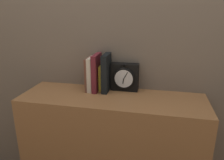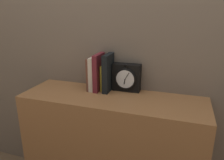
{
  "view_description": "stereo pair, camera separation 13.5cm",
  "coord_description": "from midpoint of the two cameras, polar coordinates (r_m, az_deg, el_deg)",
  "views": [
    {
      "loc": [
        0.27,
        -1.26,
        1.37
      ],
      "look_at": [
        0.0,
        0.0,
        0.95
      ],
      "focal_mm": 35.0,
      "sensor_mm": 36.0,
      "label": 1
    },
    {
      "loc": [
        0.4,
        -1.22,
        1.37
      ],
      "look_at": [
        0.0,
        0.0,
        0.95
      ],
      "focal_mm": 35.0,
      "sensor_mm": 36.0,
      "label": 2
    }
  ],
  "objects": [
    {
      "name": "wall_back",
      "position": [
        1.49,
        -0.88,
        15.57
      ],
      "size": [
        6.0,
        0.05,
        2.6
      ],
      "color": "#756656",
      "rests_on": "ground_plane"
    },
    {
      "name": "bookshelf",
      "position": [
        1.6,
        -2.55,
        -18.4
      ],
      "size": [
        1.18,
        0.38,
        0.83
      ],
      "color": "#936038",
      "rests_on": "ground_plane"
    },
    {
      "name": "clock",
      "position": [
        1.47,
        0.69,
        0.72
      ],
      "size": [
        0.19,
        0.08,
        0.19
      ],
      "color": "black",
      "rests_on": "bookshelf"
    },
    {
      "name": "book_slot0_brown",
      "position": [
        1.5,
        -8.65,
        1.57
      ],
      "size": [
        0.02,
        0.15,
        0.22
      ],
      "color": "brown",
      "rests_on": "bookshelf"
    },
    {
      "name": "book_slot1_cream",
      "position": [
        1.49,
        -7.85,
        1.62
      ],
      "size": [
        0.03,
        0.15,
        0.23
      ],
      "color": "beige",
      "rests_on": "bookshelf"
    },
    {
      "name": "book_slot2_maroon",
      "position": [
        1.47,
        -6.65,
        1.89
      ],
      "size": [
        0.03,
        0.16,
        0.25
      ],
      "color": "maroon",
      "rests_on": "bookshelf"
    },
    {
      "name": "book_slot3_yellow",
      "position": [
        1.5,
        -5.17,
        0.64
      ],
      "size": [
        0.02,
        0.11,
        0.17
      ],
      "color": "yellow",
      "rests_on": "bookshelf"
    },
    {
      "name": "book_slot4_black",
      "position": [
        1.46,
        -4.15,
        1.83
      ],
      "size": [
        0.04,
        0.15,
        0.25
      ],
      "color": "black",
      "rests_on": "bookshelf"
    }
  ]
}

